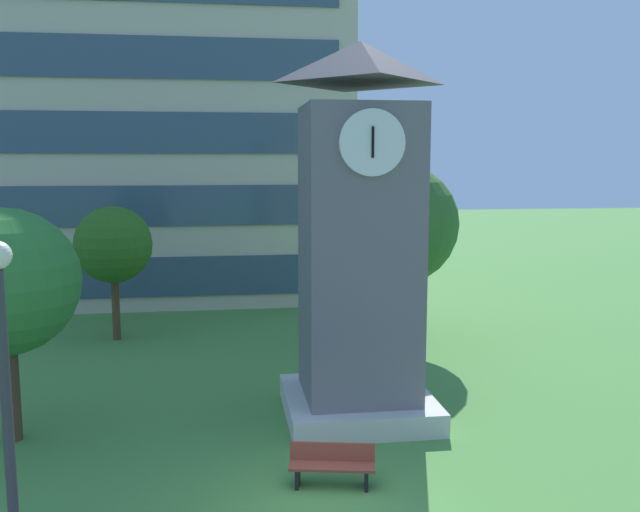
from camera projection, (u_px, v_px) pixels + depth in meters
ground_plane at (318, 511)px, 13.41m from camera, size 160.00×160.00×0.00m
office_building at (127, 105)px, 34.78m from camera, size 21.67×10.79×19.20m
clock_tower at (359, 255)px, 17.90m from camera, size 3.87×3.87×9.76m
park_bench at (332, 465)px, 14.40m from camera, size 1.86×0.83×0.88m
street_lamp at (7, 413)px, 8.70m from camera, size 0.36×0.36×5.81m
tree_streetside at (4, 283)px, 16.30m from camera, size 3.54×3.54×5.70m
tree_near_tower at (113, 245)px, 25.80m from camera, size 2.90×2.90×5.11m
tree_by_building at (398, 225)px, 25.03m from camera, size 4.38×4.38×6.68m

